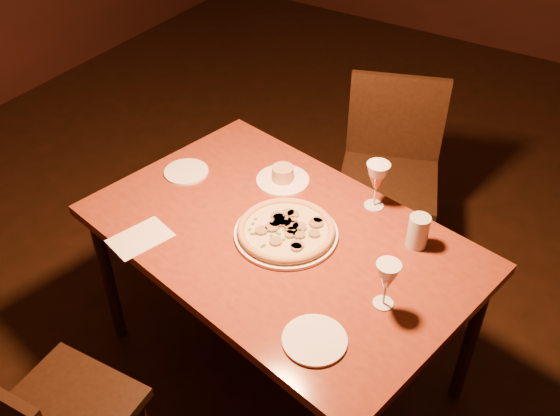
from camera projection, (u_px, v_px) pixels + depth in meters
The scene contains 11 objects.
floor at pixel (322, 357), 2.70m from camera, with size 7.00×7.00×0.00m, color black.
dining_table at pixel (280, 247), 2.27m from camera, with size 1.52×1.14×0.73m.
chair_far at pixel (390, 167), 2.92m from camera, with size 0.57×0.57×0.92m.
pizza_plate at pixel (286, 230), 2.21m from camera, with size 0.37×0.37×0.04m.
ramekin_saucer at pixel (283, 177), 2.46m from camera, with size 0.21×0.21×0.07m.
wine_glass_far at pixel (376, 186), 2.29m from camera, with size 0.09×0.09×0.19m, color #CC6855, non-canonical shape.
wine_glass_right at pixel (386, 284), 1.91m from camera, with size 0.08×0.08×0.17m, color #CC6855, non-canonical shape.
water_tumbler at pixel (418, 231), 2.14m from camera, with size 0.07×0.07×0.12m, color #B4C0C5.
side_plate_left at pixel (186, 172), 2.51m from camera, with size 0.18×0.18×0.01m, color white.
side_plate_near at pixel (315, 340), 1.85m from camera, with size 0.20×0.20×0.01m, color white.
menu_card at pixel (140, 238), 2.21m from camera, with size 0.14×0.21×0.00m, color white.
Camera 1 is at (0.75, -1.53, 2.21)m, focal length 40.00 mm.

